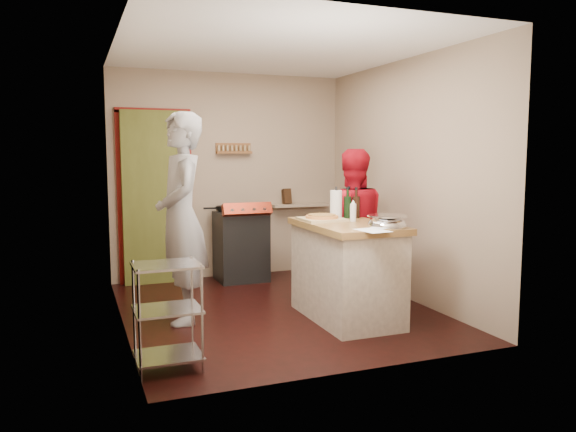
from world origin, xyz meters
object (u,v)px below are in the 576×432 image
Objects in this scene: island at (347,268)px; person_stripe at (181,218)px; stove at (241,245)px; wire_shelving at (167,311)px; person_red at (351,226)px.

person_stripe is (-1.48, 0.50, 0.49)m from island.
person_stripe reaches higher than island.
stove is 0.51× the size of person_stripe.
person_stripe is (-1.00, -1.46, 0.54)m from stove.
person_stripe reaches higher than wire_shelving.
wire_shelving is at bearing -14.13° from person_stripe.
person_red is (2.16, 1.26, 0.38)m from wire_shelving.
wire_shelving is 1.32m from person_stripe.
person_red is at bearing 94.58° from person_stripe.
person_red reaches higher than island.
stove is 1.64m from person_red.
stove is 2.02m from island.
wire_shelving is at bearing 46.95° from person_red.
island is at bearing 72.85° from person_stripe.
person_red is at bearing 30.20° from wire_shelving.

